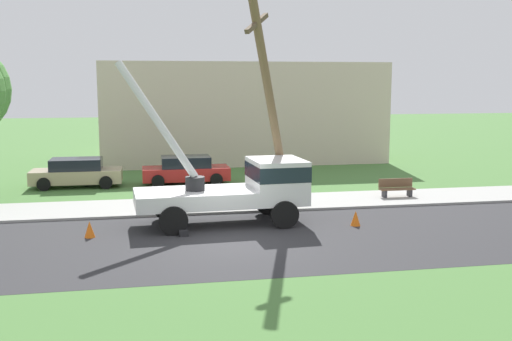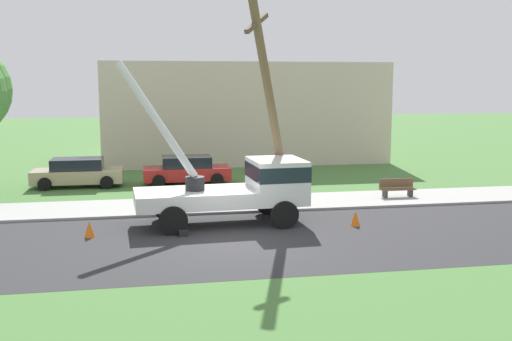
{
  "view_description": "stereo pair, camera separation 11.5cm",
  "coord_description": "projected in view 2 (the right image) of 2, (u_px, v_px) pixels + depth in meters",
  "views": [
    {
      "loc": [
        -2.92,
        -19.23,
        5.22
      ],
      "look_at": [
        1.32,
        2.96,
        1.88
      ],
      "focal_mm": 42.46,
      "sensor_mm": 36.0,
      "label": 1
    },
    {
      "loc": [
        -2.8,
        -19.25,
        5.22
      ],
      "look_at": [
        1.32,
        2.96,
        1.88
      ],
      "focal_mm": 42.46,
      "sensor_mm": 36.0,
      "label": 2
    }
  ],
  "objects": [
    {
      "name": "park_bench",
      "position": [
        397.0,
        189.0,
        27.05
      ],
      "size": [
        1.6,
        0.45,
        0.9
      ],
      "color": "brown",
      "rests_on": "ground"
    },
    {
      "name": "parked_sedan_tan",
      "position": [
        78.0,
        173.0,
        30.14
      ],
      "size": [
        4.42,
        2.05,
        1.42
      ],
      "color": "tan",
      "rests_on": "ground"
    },
    {
      "name": "road_asphalt",
      "position": [
        233.0,
        241.0,
        19.99
      ],
      "size": [
        80.0,
        8.09,
        0.01
      ],
      "primitive_type": "cube",
      "color": "#2B2B2D",
      "rests_on": "ground"
    },
    {
      "name": "traffic_cone_behind",
      "position": [
        89.0,
        229.0,
        20.39
      ],
      "size": [
        0.36,
        0.36,
        0.56
      ],
      "primitive_type": "cone",
      "color": "orange",
      "rests_on": "ground"
    },
    {
      "name": "leaning_utility_pole",
      "position": [
        271.0,
        107.0,
        22.92
      ],
      "size": [
        2.64,
        3.54,
        8.37
      ],
      "color": "brown",
      "rests_on": "ground"
    },
    {
      "name": "traffic_cone_ahead",
      "position": [
        356.0,
        218.0,
        22.01
      ],
      "size": [
        0.36,
        0.36,
        0.56
      ],
      "primitive_type": "cone",
      "color": "orange",
      "rests_on": "ground"
    },
    {
      "name": "utility_truck",
      "position": [
        243.0,
        185.0,
        22.35
      ],
      "size": [
        6.88,
        3.21,
        5.98
      ],
      "color": "silver",
      "rests_on": "ground"
    },
    {
      "name": "sidewalk_strip",
      "position": [
        213.0,
        205.0,
        25.55
      ],
      "size": [
        80.0,
        3.36,
        0.1
      ],
      "primitive_type": "cube",
      "color": "#9E9E99",
      "rests_on": "ground"
    },
    {
      "name": "ground_plane",
      "position": [
        200.0,
        182.0,
        31.66
      ],
      "size": [
        120.0,
        120.0,
        0.0
      ],
      "primitive_type": "plane",
      "color": "#477538"
    },
    {
      "name": "parked_sedan_red",
      "position": [
        187.0,
        170.0,
        31.0
      ],
      "size": [
        4.41,
        2.03,
        1.42
      ],
      "color": "#B21E1E",
      "rests_on": "ground"
    },
    {
      "name": "lowrise_building_backdrop",
      "position": [
        244.0,
        112.0,
        39.58
      ],
      "size": [
        18.0,
        6.0,
        6.4
      ],
      "primitive_type": "cube",
      "color": "beige",
      "rests_on": "ground"
    }
  ]
}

